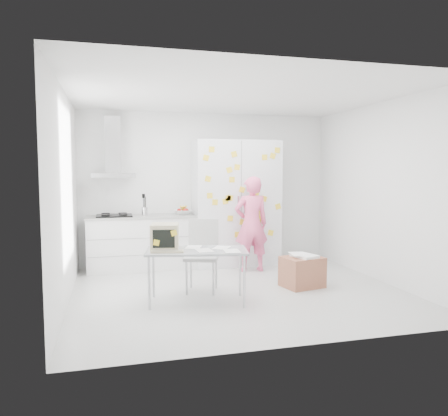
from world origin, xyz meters
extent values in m
cube|color=silver|center=(0.00, 0.00, -0.01)|extent=(4.50, 4.00, 0.02)
cube|color=white|center=(0.00, 2.00, 1.35)|extent=(4.50, 0.02, 2.70)
cube|color=white|center=(-2.25, 0.00, 1.35)|extent=(0.02, 4.00, 2.70)
cube|color=white|center=(2.25, 0.00, 1.35)|extent=(0.02, 4.00, 2.70)
cube|color=white|center=(0.00, 0.00, 2.70)|extent=(4.50, 4.00, 0.02)
cube|color=white|center=(-1.20, 1.70, 0.44)|extent=(1.80, 0.60, 0.88)
cube|color=gray|center=(-1.20, 1.40, 0.58)|extent=(1.76, 0.01, 0.01)
cube|color=gray|center=(-1.20, 1.40, 0.30)|extent=(1.76, 0.01, 0.01)
cube|color=#9E9E99|center=(-1.20, 1.70, 0.90)|extent=(1.84, 0.63, 0.04)
cube|color=black|center=(-1.65, 1.70, 0.93)|extent=(0.58, 0.50, 0.03)
cylinder|color=black|center=(-1.79, 1.58, 0.95)|extent=(0.14, 0.14, 0.02)
cylinder|color=black|center=(-1.51, 1.58, 0.95)|extent=(0.14, 0.14, 0.02)
cylinder|color=black|center=(-1.79, 1.82, 0.95)|extent=(0.14, 0.14, 0.02)
cylinder|color=black|center=(-1.51, 1.82, 0.95)|extent=(0.14, 0.14, 0.02)
cylinder|color=silver|center=(-1.15, 1.70, 0.99)|extent=(0.10, 0.10, 0.14)
cylinder|color=black|center=(-1.16, 1.71, 1.09)|extent=(0.01, 0.01, 0.30)
cylinder|color=black|center=(-1.13, 1.69, 1.09)|extent=(0.01, 0.01, 0.30)
cylinder|color=black|center=(-1.15, 1.72, 1.09)|extent=(0.01, 0.01, 0.30)
cube|color=black|center=(-1.16, 1.71, 1.25)|extent=(0.05, 0.01, 0.07)
imported|color=white|center=(-0.50, 1.70, 0.96)|extent=(0.31, 0.31, 0.08)
sphere|color=#B2140F|center=(-0.56, 1.72, 0.99)|extent=(0.08, 0.08, 0.08)
sphere|color=#B2140F|center=(-0.47, 1.65, 0.99)|extent=(0.08, 0.08, 0.08)
sphere|color=#B2140F|center=(-0.43, 1.74, 0.99)|extent=(0.08, 0.08, 0.08)
cylinder|color=yellow|center=(-0.52, 1.72, 1.03)|extent=(0.09, 0.17, 0.10)
cylinder|color=yellow|center=(-0.49, 1.72, 1.03)|extent=(0.04, 0.17, 0.10)
cylinder|color=yellow|center=(-0.47, 1.72, 1.03)|extent=(0.08, 0.17, 0.10)
cube|color=silver|center=(-1.65, 1.75, 1.60)|extent=(0.70, 0.48, 0.07)
cube|color=silver|center=(-1.65, 1.87, 2.10)|extent=(0.26, 0.24, 0.95)
cube|color=silver|center=(0.45, 1.68, 1.10)|extent=(1.50, 0.65, 2.20)
cube|color=slate|center=(0.45, 1.35, 1.10)|extent=(0.01, 0.01, 2.16)
cube|color=silver|center=(0.39, 1.34, 1.10)|extent=(0.02, 0.02, 0.30)
cube|color=silver|center=(0.51, 1.34, 1.10)|extent=(0.02, 0.02, 0.30)
cube|color=yellow|center=(0.86, 1.34, 1.90)|extent=(0.10, 0.00, 0.10)
cube|color=yellow|center=(1.01, 1.34, 1.93)|extent=(0.12, 0.00, 0.12)
cube|color=yellow|center=(1.12, 1.34, 1.05)|extent=(0.12, 0.00, 0.12)
cube|color=yellow|center=(0.22, 1.34, 1.21)|extent=(0.10, 0.00, 0.10)
cube|color=yellow|center=(0.46, 1.34, 1.35)|extent=(0.12, 0.00, 0.12)
cube|color=yellow|center=(0.83, 1.34, 0.86)|extent=(0.12, 0.00, 0.12)
cube|color=yellow|center=(0.25, 1.34, 0.87)|extent=(0.10, 0.00, 0.10)
cube|color=yellow|center=(0.32, 1.34, 1.95)|extent=(0.12, 0.00, 0.12)
cube|color=yellow|center=(0.54, 1.34, 0.81)|extent=(0.12, 0.00, 0.12)
cube|color=yellow|center=(0.86, 1.34, 1.19)|extent=(0.12, 0.00, 0.12)
cube|color=yellow|center=(0.74, 1.34, 0.94)|extent=(0.10, 0.00, 0.10)
cube|color=yellow|center=(0.24, 1.34, 1.69)|extent=(0.12, 0.00, 0.12)
cube|color=yellow|center=(-0.01, 1.34, 1.15)|extent=(0.10, 0.00, 0.10)
cube|color=yellow|center=(-0.10, 1.34, 1.26)|extent=(0.10, 0.00, 0.10)
cube|color=yellow|center=(-0.16, 1.34, 1.89)|extent=(0.11, 0.00, 0.11)
cube|color=yellow|center=(0.38, 1.34, 0.59)|extent=(0.10, 0.00, 0.10)
cube|color=yellow|center=(0.25, 1.34, 1.22)|extent=(0.11, 0.00, 0.11)
cube|color=yellow|center=(0.99, 1.34, 0.59)|extent=(0.11, 0.00, 0.11)
cube|color=yellow|center=(1.09, 1.34, 2.03)|extent=(0.10, 0.00, 0.10)
cube|color=yellow|center=(0.28, 1.34, 1.53)|extent=(0.10, 0.00, 0.10)
cube|color=yellow|center=(0.17, 1.34, 1.16)|extent=(0.11, 0.00, 0.11)
cube|color=yellow|center=(0.63, 1.34, 0.52)|extent=(0.10, 0.00, 0.10)
cube|color=yellow|center=(-0.07, 1.34, 2.03)|extent=(0.10, 0.00, 0.10)
cube|color=yellow|center=(-0.13, 1.34, 1.54)|extent=(0.12, 0.00, 0.12)
cube|color=yellow|center=(0.76, 1.34, 0.77)|extent=(0.11, 0.00, 0.11)
cube|color=yellow|center=(0.37, 1.34, 1.73)|extent=(0.11, 0.00, 0.11)
cube|color=yellow|center=(0.72, 1.34, 1.28)|extent=(0.11, 0.00, 0.11)
cube|color=yellow|center=(0.47, 1.34, 0.80)|extent=(0.11, 0.00, 0.11)
imported|color=#FC6293|center=(0.55, 1.10, 0.79)|extent=(0.58, 0.39, 1.58)
cube|color=#A2A7AD|center=(-0.66, -0.38, 0.67)|extent=(1.36, 0.86, 0.03)
cylinder|color=#B8B7BD|center=(-1.27, -0.53, 0.32)|extent=(0.04, 0.04, 0.65)
cylinder|color=#B8B7BD|center=(-0.14, -0.75, 0.32)|extent=(0.04, 0.04, 0.65)
cylinder|color=#B8B7BD|center=(-1.17, -0.01, 0.32)|extent=(0.04, 0.04, 0.65)
cylinder|color=#B8B7BD|center=(-0.04, -0.23, 0.32)|extent=(0.04, 0.04, 0.65)
cube|color=beige|center=(-1.04, -0.23, 0.84)|extent=(0.41, 0.42, 0.32)
cube|color=beige|center=(-1.08, -0.42, 0.84)|extent=(0.32, 0.08, 0.29)
cube|color=black|center=(-1.08, -0.43, 0.84)|extent=(0.27, 0.06, 0.23)
cube|color=yellow|center=(-1.17, -0.42, 0.80)|extent=(0.08, 0.02, 0.08)
cube|color=yellow|center=(-0.96, -0.46, 0.92)|extent=(0.08, 0.02, 0.09)
cube|color=beige|center=(-1.04, -0.47, 0.69)|extent=(0.42, 0.21, 0.02)
cube|color=gray|center=(-1.04, -0.47, 0.71)|extent=(0.37, 0.17, 0.01)
cube|color=white|center=(-0.58, -0.44, 0.68)|extent=(0.20, 0.28, 0.00)
cube|color=white|center=(-0.33, -0.34, 0.68)|extent=(0.30, 0.33, 0.00)
cube|color=white|center=(-0.26, -0.60, 0.69)|extent=(0.21, 0.28, 0.00)
cube|color=white|center=(-0.67, -0.20, 0.68)|extent=(0.27, 0.32, 0.00)
cube|color=#B4B4B2|center=(-0.50, 0.09, 0.48)|extent=(0.57, 0.57, 0.04)
cube|color=#B4B4B2|center=(-0.43, 0.28, 0.75)|extent=(0.41, 0.17, 0.49)
cylinder|color=#AFB0B4|center=(-0.73, -0.02, 0.23)|extent=(0.04, 0.04, 0.46)
cylinder|color=#AFB0B4|center=(-0.39, -0.15, 0.23)|extent=(0.04, 0.04, 0.46)
cylinder|color=#AFB0B4|center=(-0.61, 0.32, 0.23)|extent=(0.04, 0.04, 0.46)
cylinder|color=#AFB0B4|center=(-0.27, 0.20, 0.23)|extent=(0.04, 0.04, 0.46)
cube|color=#A46347|center=(0.96, -0.03, 0.22)|extent=(0.62, 0.54, 0.44)
cube|color=white|center=(0.98, -0.05, 0.46)|extent=(0.36, 0.41, 0.04)
cube|color=white|center=(0.91, 0.00, 0.48)|extent=(0.26, 0.34, 0.00)
camera|label=1|loc=(-1.70, -5.74, 1.69)|focal=35.00mm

